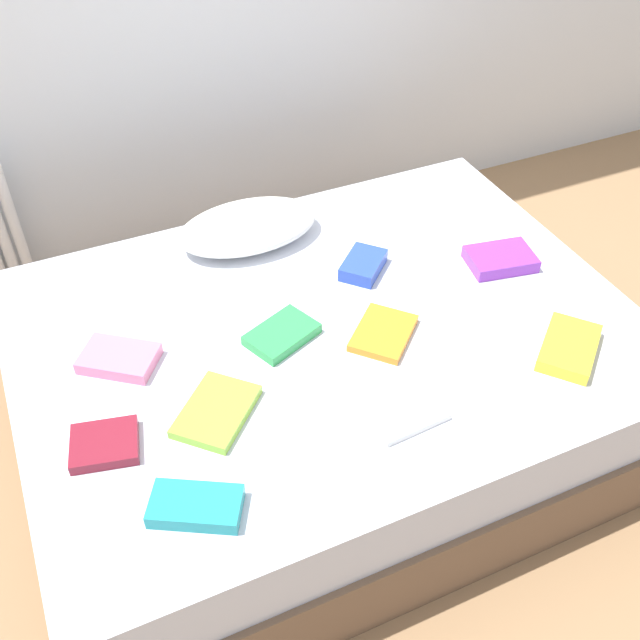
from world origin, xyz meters
TOP-DOWN VIEW (x-y plane):
  - ground_plane at (0.00, 0.00)m, footprint 8.00×8.00m
  - bed at (0.00, 0.00)m, footprint 2.00×1.50m
  - pillow at (-0.06, 0.54)m, footprint 0.52×0.31m
  - textbook_lime at (-0.44, -0.22)m, footprint 0.30×0.30m
  - textbook_white at (0.04, -0.44)m, footprint 0.22×0.17m
  - textbook_pink at (-0.65, 0.10)m, footprint 0.27×0.25m
  - textbook_yellow at (0.63, -0.42)m, footprint 0.29×0.28m
  - textbook_orange at (0.14, -0.12)m, footprint 0.27×0.27m
  - textbook_maroon at (-0.75, -0.21)m, footprint 0.21×0.19m
  - textbook_blue at (0.23, 0.20)m, footprint 0.21×0.21m
  - textbook_purple at (0.69, 0.04)m, footprint 0.25×0.20m
  - textbook_green at (-0.15, 0.00)m, footprint 0.25×0.22m
  - textbook_teal at (-0.59, -0.50)m, footprint 0.26×0.22m

SIDE VIEW (x-z plane):
  - ground_plane at x=0.00m, z-range 0.00..0.00m
  - bed at x=0.00m, z-range 0.00..0.50m
  - textbook_white at x=0.04m, z-range 0.50..0.52m
  - textbook_orange at x=0.14m, z-range 0.50..0.53m
  - textbook_lime at x=-0.44m, z-range 0.50..0.53m
  - textbook_maroon at x=-0.75m, z-range 0.50..0.53m
  - textbook_green at x=-0.15m, z-range 0.50..0.53m
  - textbook_pink at x=-0.65m, z-range 0.50..0.54m
  - textbook_yellow at x=0.63m, z-range 0.50..0.54m
  - textbook_teal at x=-0.59m, z-range 0.50..0.54m
  - textbook_purple at x=0.69m, z-range 0.50..0.55m
  - textbook_blue at x=0.23m, z-range 0.50..0.55m
  - pillow at x=-0.06m, z-range 0.50..0.62m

